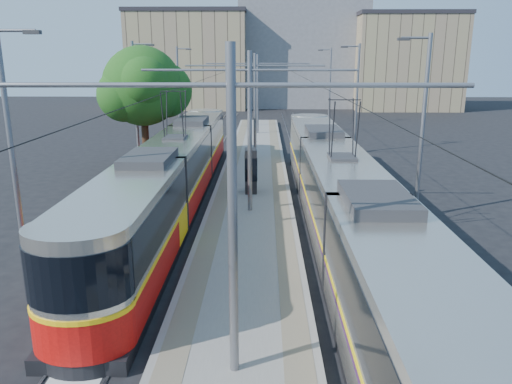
{
  "coord_description": "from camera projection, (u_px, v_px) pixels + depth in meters",
  "views": [
    {
      "loc": [
        0.65,
        -13.69,
        7.01
      ],
      "look_at": [
        0.3,
        6.33,
        1.6
      ],
      "focal_mm": 35.0,
      "sensor_mm": 36.0,
      "label": 1
    }
  ],
  "objects": [
    {
      "name": "building_right",
      "position": [
        404.0,
        62.0,
        69.03
      ],
      "size": [
        14.28,
        10.2,
        12.88
      ],
      "color": "gray",
      "rests_on": "ground"
    },
    {
      "name": "tactile_strip_right",
      "position": [
        277.0,
        168.0,
        31.36
      ],
      "size": [
        0.7,
        50.0,
        0.01
      ],
      "primitive_type": "cube",
      "color": "gray",
      "rests_on": "platform"
    },
    {
      "name": "platform",
      "position": [
        254.0,
        170.0,
        31.42
      ],
      "size": [
        4.0,
        50.0,
        0.3
      ],
      "primitive_type": "cube",
      "color": "gray",
      "rests_on": "ground"
    },
    {
      "name": "tram_left",
      "position": [
        177.0,
        171.0,
        24.09
      ],
      "size": [
        2.43,
        27.81,
        5.5
      ],
      "color": "black",
      "rests_on": "ground"
    },
    {
      "name": "rails",
      "position": [
        254.0,
        172.0,
        31.46
      ],
      "size": [
        8.71,
        70.0,
        0.03
      ],
      "color": "gray",
      "rests_on": "ground"
    },
    {
      "name": "building_left",
      "position": [
        191.0,
        60.0,
        71.4
      ],
      "size": [
        16.32,
        12.24,
        13.33
      ],
      "color": "gray",
      "rests_on": "ground"
    },
    {
      "name": "shelter",
      "position": [
        251.0,
        170.0,
        25.41
      ],
      "size": [
        0.69,
        1.06,
        2.25
      ],
      "rotation": [
        0.0,
        0.0,
        0.06
      ],
      "color": "black",
      "rests_on": "platform"
    },
    {
      "name": "street_lamps",
      "position": [
        255.0,
        100.0,
        34.24
      ],
      "size": [
        15.18,
        38.22,
        8.0
      ],
      "color": "slate",
      "rests_on": "ground"
    },
    {
      "name": "ground",
      "position": [
        242.0,
        298.0,
        15.05
      ],
      "size": [
        160.0,
        160.0,
        0.0
      ],
      "primitive_type": "plane",
      "color": "black",
      "rests_on": "ground"
    },
    {
      "name": "catenary",
      "position": [
        253.0,
        104.0,
        27.54
      ],
      "size": [
        9.2,
        70.0,
        7.0
      ],
      "color": "slate",
      "rests_on": "platform"
    },
    {
      "name": "track_arrow",
      "position": [
        91.0,
        353.0,
        12.22
      ],
      "size": [
        1.2,
        5.0,
        0.01
      ],
      "primitive_type": "cube",
      "color": "silver",
      "rests_on": "ground"
    },
    {
      "name": "building_centre",
      "position": [
        301.0,
        53.0,
        74.74
      ],
      "size": [
        18.36,
        14.28,
        15.28
      ],
      "color": "gray",
      "rests_on": "ground"
    },
    {
      "name": "tactile_strip_left",
      "position": [
        231.0,
        168.0,
        31.41
      ],
      "size": [
        0.7,
        50.0,
        0.01
      ],
      "primitive_type": "cube",
      "color": "gray",
      "rests_on": "platform"
    },
    {
      "name": "tree",
      "position": [
        148.0,
        87.0,
        30.64
      ],
      "size": [
        5.33,
        4.92,
        7.74
      ],
      "color": "#382314",
      "rests_on": "ground"
    },
    {
      "name": "tram_right",
      "position": [
        340.0,
        195.0,
        19.37
      ],
      "size": [
        2.43,
        30.87,
        5.5
      ],
      "color": "black",
      "rests_on": "ground"
    }
  ]
}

